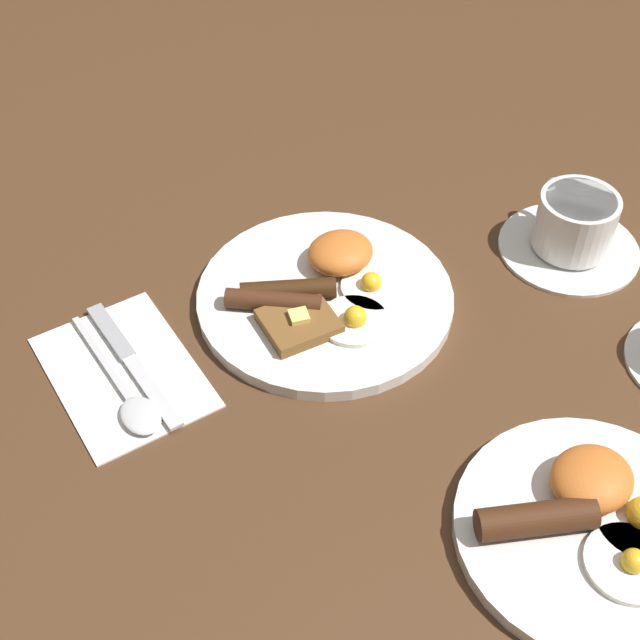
% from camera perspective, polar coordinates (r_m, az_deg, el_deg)
% --- Properties ---
extents(ground_plane, '(3.00, 3.00, 0.00)m').
position_cam_1_polar(ground_plane, '(1.00, 0.33, 1.12)').
color(ground_plane, '#4C301C').
extents(breakfast_plate_near, '(0.29, 0.29, 0.05)m').
position_cam_1_polar(breakfast_plate_near, '(0.99, 0.33, 1.68)').
color(breakfast_plate_near, white).
rests_on(breakfast_plate_near, ground_plane).
extents(breakfast_plate_far, '(0.24, 0.24, 0.05)m').
position_cam_1_polar(breakfast_plate_far, '(0.84, 16.97, -12.36)').
color(breakfast_plate_far, white).
rests_on(breakfast_plate_far, ground_plane).
extents(teacup_near, '(0.17, 0.17, 0.08)m').
position_cam_1_polar(teacup_near, '(1.09, 15.91, 5.68)').
color(teacup_near, white).
rests_on(teacup_near, ground_plane).
extents(napkin, '(0.14, 0.20, 0.01)m').
position_cam_1_polar(napkin, '(0.95, -12.48, -3.22)').
color(napkin, white).
rests_on(napkin, ground_plane).
extents(knife, '(0.02, 0.20, 0.01)m').
position_cam_1_polar(knife, '(0.96, -12.17, -2.31)').
color(knife, silver).
rests_on(knife, napkin).
extents(spoon, '(0.04, 0.19, 0.01)m').
position_cam_1_polar(spoon, '(0.91, -11.90, -5.25)').
color(spoon, silver).
rests_on(spoon, napkin).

